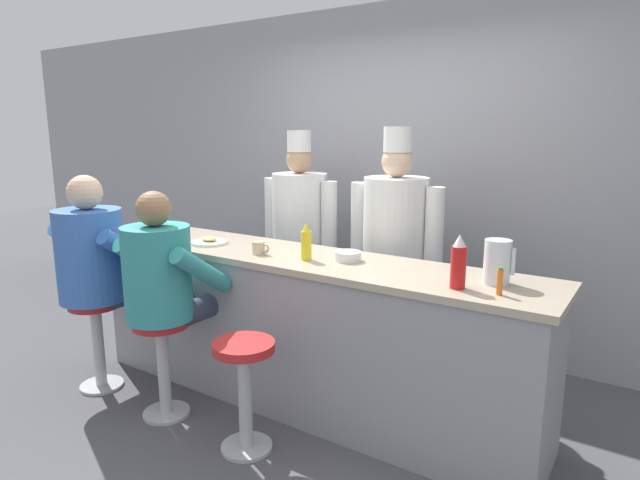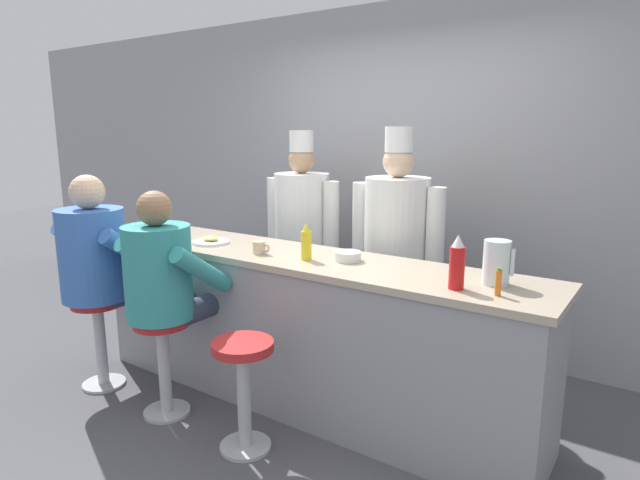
{
  "view_description": "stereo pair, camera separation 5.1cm",
  "coord_description": "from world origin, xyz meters",
  "px_view_note": "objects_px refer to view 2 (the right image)",
  "views": [
    {
      "loc": [
        1.87,
        -2.28,
        1.73
      ],
      "look_at": [
        0.17,
        0.28,
        1.09
      ],
      "focal_mm": 30.0,
      "sensor_mm": 36.0,
      "label": 1
    },
    {
      "loc": [
        1.91,
        -2.26,
        1.73
      ],
      "look_at": [
        0.17,
        0.28,
        1.09
      ],
      "focal_mm": 30.0,
      "sensor_mm": 36.0,
      "label": 2
    }
  ],
  "objects_px": {
    "water_pitcher_clear": "(497,263)",
    "breakfast_plate": "(211,241)",
    "ketchup_bottle_red": "(457,264)",
    "mustard_bottle_yellow": "(306,243)",
    "cook_in_whites_far": "(396,244)",
    "diner_seated_blue": "(98,259)",
    "diner_seated_teal": "(163,279)",
    "coffee_mug_blue": "(176,238)",
    "cook_in_whites_near": "(302,230)",
    "hot_sauce_bottle_orange": "(498,283)",
    "coffee_mug_tan": "(260,248)",
    "empty_stool_round": "(243,377)",
    "cereal_bowl": "(348,256)"
  },
  "relations": [
    {
      "from": "water_pitcher_clear",
      "to": "breakfast_plate",
      "type": "height_order",
      "value": "water_pitcher_clear"
    },
    {
      "from": "ketchup_bottle_red",
      "to": "water_pitcher_clear",
      "type": "distance_m",
      "value": 0.23
    },
    {
      "from": "mustard_bottle_yellow",
      "to": "cook_in_whites_far",
      "type": "xyz_separation_m",
      "value": [
        0.22,
        0.75,
        -0.11
      ]
    },
    {
      "from": "diner_seated_blue",
      "to": "diner_seated_teal",
      "type": "distance_m",
      "value": 0.65
    },
    {
      "from": "breakfast_plate",
      "to": "cook_in_whites_far",
      "type": "height_order",
      "value": "cook_in_whites_far"
    },
    {
      "from": "coffee_mug_blue",
      "to": "cook_in_whites_near",
      "type": "bearing_deg",
      "value": 73.75
    },
    {
      "from": "diner_seated_teal",
      "to": "cook_in_whites_near",
      "type": "height_order",
      "value": "cook_in_whites_near"
    },
    {
      "from": "hot_sauce_bottle_orange",
      "to": "cook_in_whites_near",
      "type": "height_order",
      "value": "cook_in_whites_near"
    },
    {
      "from": "coffee_mug_tan",
      "to": "cook_in_whites_far",
      "type": "height_order",
      "value": "cook_in_whites_far"
    },
    {
      "from": "breakfast_plate",
      "to": "empty_stool_round",
      "type": "relative_size",
      "value": 0.4
    },
    {
      "from": "ketchup_bottle_red",
      "to": "breakfast_plate",
      "type": "distance_m",
      "value": 1.76
    },
    {
      "from": "hot_sauce_bottle_orange",
      "to": "cook_in_whites_near",
      "type": "relative_size",
      "value": 0.08
    },
    {
      "from": "mustard_bottle_yellow",
      "to": "cereal_bowl",
      "type": "bearing_deg",
      "value": 28.0
    },
    {
      "from": "cereal_bowl",
      "to": "coffee_mug_blue",
      "type": "distance_m",
      "value": 1.21
    },
    {
      "from": "ketchup_bottle_red",
      "to": "hot_sauce_bottle_orange",
      "type": "bearing_deg",
      "value": 1.51
    },
    {
      "from": "coffee_mug_tan",
      "to": "diner_seated_teal",
      "type": "bearing_deg",
      "value": -128.46
    },
    {
      "from": "hot_sauce_bottle_orange",
      "to": "ketchup_bottle_red",
      "type": "bearing_deg",
      "value": -178.49
    },
    {
      "from": "coffee_mug_blue",
      "to": "cook_in_whites_far",
      "type": "bearing_deg",
      "value": 37.31
    },
    {
      "from": "water_pitcher_clear",
      "to": "diner_seated_blue",
      "type": "distance_m",
      "value": 2.51
    },
    {
      "from": "hot_sauce_bottle_orange",
      "to": "water_pitcher_clear",
      "type": "xyz_separation_m",
      "value": [
        -0.06,
        0.18,
        0.05
      ]
    },
    {
      "from": "ketchup_bottle_red",
      "to": "coffee_mug_tan",
      "type": "xyz_separation_m",
      "value": [
        -1.27,
        0.03,
        -0.08
      ]
    },
    {
      "from": "hot_sauce_bottle_orange",
      "to": "breakfast_plate",
      "type": "bearing_deg",
      "value": 177.96
    },
    {
      "from": "cook_in_whites_near",
      "to": "hot_sauce_bottle_orange",
      "type": "bearing_deg",
      "value": -27.02
    },
    {
      "from": "water_pitcher_clear",
      "to": "breakfast_plate",
      "type": "bearing_deg",
      "value": -176.65
    },
    {
      "from": "diner_seated_blue",
      "to": "empty_stool_round",
      "type": "distance_m",
      "value": 1.39
    },
    {
      "from": "mustard_bottle_yellow",
      "to": "cereal_bowl",
      "type": "xyz_separation_m",
      "value": [
        0.22,
        0.12,
        -0.07
      ]
    },
    {
      "from": "water_pitcher_clear",
      "to": "cereal_bowl",
      "type": "bearing_deg",
      "value": -179.78
    },
    {
      "from": "breakfast_plate",
      "to": "coffee_mug_tan",
      "type": "height_order",
      "value": "coffee_mug_tan"
    },
    {
      "from": "breakfast_plate",
      "to": "cook_in_whites_near",
      "type": "relative_size",
      "value": 0.14
    },
    {
      "from": "water_pitcher_clear",
      "to": "breakfast_plate",
      "type": "xyz_separation_m",
      "value": [
        -1.89,
        -0.11,
        -0.1
      ]
    },
    {
      "from": "diner_seated_teal",
      "to": "diner_seated_blue",
      "type": "bearing_deg",
      "value": 179.72
    },
    {
      "from": "mustard_bottle_yellow",
      "to": "coffee_mug_tan",
      "type": "height_order",
      "value": "mustard_bottle_yellow"
    },
    {
      "from": "diner_seated_teal",
      "to": "water_pitcher_clear",
      "type": "bearing_deg",
      "value": 19.24
    },
    {
      "from": "cook_in_whites_far",
      "to": "coffee_mug_tan",
      "type": "bearing_deg",
      "value": -124.54
    },
    {
      "from": "coffee_mug_blue",
      "to": "diner_seated_blue",
      "type": "height_order",
      "value": "diner_seated_blue"
    },
    {
      "from": "mustard_bottle_yellow",
      "to": "empty_stool_round",
      "type": "bearing_deg",
      "value": -93.79
    },
    {
      "from": "breakfast_plate",
      "to": "coffee_mug_blue",
      "type": "relative_size",
      "value": 1.93
    },
    {
      "from": "diner_seated_blue",
      "to": "cook_in_whites_far",
      "type": "bearing_deg",
      "value": 38.54
    },
    {
      "from": "coffee_mug_tan",
      "to": "diner_seated_blue",
      "type": "distance_m",
      "value": 1.12
    },
    {
      "from": "coffee_mug_tan",
      "to": "coffee_mug_blue",
      "type": "height_order",
      "value": "coffee_mug_blue"
    },
    {
      "from": "breakfast_plate",
      "to": "coffee_mug_tan",
      "type": "relative_size",
      "value": 2.01
    },
    {
      "from": "diner_seated_teal",
      "to": "mustard_bottle_yellow",
      "type": "bearing_deg",
      "value": 35.89
    },
    {
      "from": "ketchup_bottle_red",
      "to": "water_pitcher_clear",
      "type": "relative_size",
      "value": 1.2
    },
    {
      "from": "diner_seated_teal",
      "to": "empty_stool_round",
      "type": "distance_m",
      "value": 0.79
    },
    {
      "from": "ketchup_bottle_red",
      "to": "coffee_mug_blue",
      "type": "relative_size",
      "value": 2.08
    },
    {
      "from": "diner_seated_teal",
      "to": "empty_stool_round",
      "type": "height_order",
      "value": "diner_seated_teal"
    },
    {
      "from": "hot_sauce_bottle_orange",
      "to": "coffee_mug_tan",
      "type": "bearing_deg",
      "value": 179.23
    },
    {
      "from": "mustard_bottle_yellow",
      "to": "coffee_mug_tan",
      "type": "bearing_deg",
      "value": -172.73
    },
    {
      "from": "cook_in_whites_far",
      "to": "coffee_mug_blue",
      "type": "bearing_deg",
      "value": -142.69
    },
    {
      "from": "mustard_bottle_yellow",
      "to": "hot_sauce_bottle_orange",
      "type": "relative_size",
      "value": 1.69
    }
  ]
}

